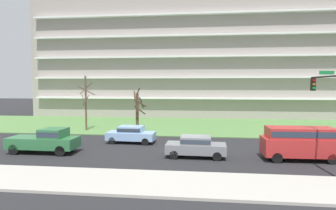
% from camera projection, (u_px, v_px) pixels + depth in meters
% --- Properties ---
extents(ground, '(160.00, 160.00, 0.00)m').
position_uv_depth(ground, '(189.00, 151.00, 23.16)').
color(ground, '#232326').
extents(sidewalk_curb_near, '(80.00, 4.00, 0.15)m').
position_uv_depth(sidewalk_curb_near, '(183.00, 184.00, 15.22)').
color(sidewalk_curb_near, '#ADA89E').
rests_on(sidewalk_curb_near, ground).
extents(grass_lawn_strip, '(80.00, 16.00, 0.08)m').
position_uv_depth(grass_lawn_strip, '(194.00, 126.00, 37.02)').
color(grass_lawn_strip, '#547F42').
rests_on(grass_lawn_strip, ground).
extents(apartment_building, '(54.54, 12.33, 19.43)m').
position_uv_depth(apartment_building, '(196.00, 60.00, 49.89)').
color(apartment_building, '#9E938C').
rests_on(apartment_building, ground).
extents(tree_far_left, '(2.24, 2.25, 6.41)m').
position_uv_depth(tree_far_left, '(86.00, 102.00, 33.02)').
color(tree_far_left, brown).
rests_on(tree_far_left, ground).
extents(tree_left, '(1.58, 1.59, 5.03)m').
position_uv_depth(tree_left, '(138.00, 110.00, 32.19)').
color(tree_left, '#4C3828').
rests_on(tree_left, ground).
extents(van_red_near_left, '(5.25, 2.12, 2.36)m').
position_uv_depth(van_red_near_left, '(300.00, 141.00, 20.16)').
color(van_red_near_left, '#B22828').
rests_on(van_red_near_left, ground).
extents(sedan_gray_center_left, '(4.45, 1.92, 1.57)m').
position_uv_depth(sedan_gray_center_left, '(196.00, 146.00, 21.05)').
color(sedan_gray_center_left, slate).
rests_on(sedan_gray_center_left, ground).
extents(pickup_green_center_right, '(5.42, 2.05, 1.95)m').
position_uv_depth(pickup_green_center_right, '(46.00, 140.00, 22.39)').
color(pickup_green_center_right, '#2D6B3D').
rests_on(pickup_green_center_right, ground).
extents(sedan_blue_near_right, '(4.48, 2.00, 1.57)m').
position_uv_depth(sedan_blue_near_right, '(131.00, 134.00, 26.20)').
color(sedan_blue_near_right, '#8CB2E0').
rests_on(sedan_blue_near_right, ground).
extents(traffic_signal_mast, '(0.90, 5.57, 6.30)m').
position_uv_depth(traffic_signal_mast, '(334.00, 102.00, 17.15)').
color(traffic_signal_mast, black).
rests_on(traffic_signal_mast, ground).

